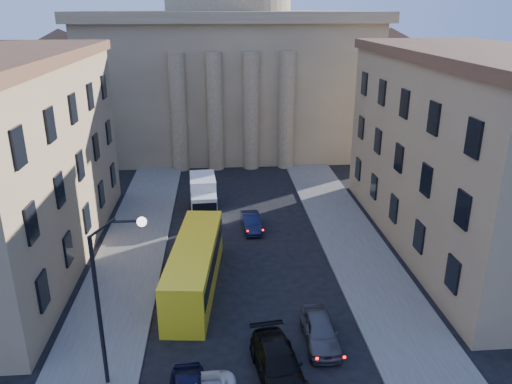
# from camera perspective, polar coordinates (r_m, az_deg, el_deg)

# --- Properties ---
(sidewalk_left) EXTENTS (5.00, 60.00, 0.15)m
(sidewalk_left) POSITION_cam_1_polar(r_m,az_deg,el_deg) (35.40, -15.04, -9.65)
(sidewalk_left) COLOR #595751
(sidewalk_left) RESTS_ON ground
(sidewalk_right) EXTENTS (5.00, 60.00, 0.15)m
(sidewalk_right) POSITION_cam_1_polar(r_m,az_deg,el_deg) (36.27, 12.71, -8.67)
(sidewalk_right) COLOR #595751
(sidewalk_right) RESTS_ON ground
(church) EXTENTS (68.02, 28.76, 36.60)m
(church) POSITION_cam_1_polar(r_m,az_deg,el_deg) (67.91, -3.13, 15.63)
(church) COLOR #806E4E
(church) RESTS_ON ground
(building_right) EXTENTS (11.60, 26.60, 14.70)m
(building_right) POSITION_cam_1_polar(r_m,az_deg,el_deg) (40.27, 23.55, 4.33)
(building_right) COLOR #9D845C
(building_right) RESTS_ON ground
(street_lamp) EXTENTS (2.62, 0.44, 8.83)m
(street_lamp) POSITION_cam_1_polar(r_m,az_deg,el_deg) (24.06, -16.54, -10.67)
(street_lamp) COLOR black
(street_lamp) RESTS_ON ground
(car_right_mid) EXTENTS (2.84, 5.55, 1.54)m
(car_right_mid) POSITION_cam_1_polar(r_m,az_deg,el_deg) (26.12, 2.53, -19.06)
(car_right_mid) COLOR black
(car_right_mid) RESTS_ON ground
(car_right_far) EXTENTS (1.80, 4.41, 1.50)m
(car_right_far) POSITION_cam_1_polar(r_m,az_deg,el_deg) (28.49, 7.35, -15.48)
(car_right_far) COLOR #45454A
(car_right_far) RESTS_ON ground
(car_right_distant) EXTENTS (1.67, 4.10, 1.32)m
(car_right_distant) POSITION_cam_1_polar(r_m,az_deg,el_deg) (41.43, -0.55, -3.45)
(car_right_distant) COLOR black
(car_right_distant) RESTS_ON ground
(city_bus) EXTENTS (3.69, 11.43, 3.16)m
(city_bus) POSITION_cam_1_polar(r_m,az_deg,el_deg) (32.91, -7.00, -8.23)
(city_bus) COLOR yellow
(city_bus) RESTS_ON ground
(box_truck) EXTENTS (2.52, 5.74, 3.09)m
(box_truck) POSITION_cam_1_polar(r_m,az_deg,el_deg) (45.00, -6.04, -0.49)
(box_truck) COLOR silver
(box_truck) RESTS_ON ground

